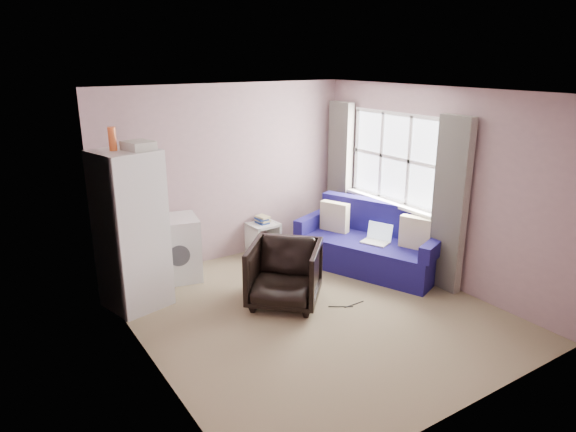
# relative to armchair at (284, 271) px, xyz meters

# --- Properties ---
(room) EXTENTS (3.84, 4.24, 2.54)m
(room) POSITION_rel_armchair_xyz_m (0.18, -0.35, 0.84)
(room) COLOR #827255
(room) RESTS_ON ground
(armchair) EXTENTS (1.11, 1.11, 0.83)m
(armchair) POSITION_rel_armchair_xyz_m (0.00, 0.00, 0.00)
(armchair) COLOR black
(armchair) RESTS_ON ground
(fridge) EXTENTS (0.78, 0.78, 2.12)m
(fridge) POSITION_rel_armchair_xyz_m (-1.49, 0.94, 0.53)
(fridge) COLOR silver
(fridge) RESTS_ON ground
(washing_machine) EXTENTS (0.71, 0.71, 0.84)m
(washing_machine) POSITION_rel_armchair_xyz_m (-0.81, 1.41, 0.02)
(washing_machine) COLOR silver
(washing_machine) RESTS_ON ground
(side_table) EXTENTS (0.44, 0.44, 0.58)m
(side_table) POSITION_rel_armchair_xyz_m (0.62, 1.58, -0.15)
(side_table) COLOR silver
(side_table) RESTS_ON ground
(sofa) EXTENTS (1.58, 2.18, 0.89)m
(sofa) POSITION_rel_armchair_xyz_m (1.63, 0.26, -0.09)
(sofa) COLOR navy
(sofa) RESTS_ON ground
(window_dressing) EXTENTS (0.17, 2.62, 2.18)m
(window_dressing) POSITION_rel_armchair_xyz_m (1.94, 0.34, 0.69)
(window_dressing) COLOR white
(window_dressing) RESTS_ON ground
(floor_cables) EXTENTS (0.45, 0.17, 0.01)m
(floor_cables) POSITION_rel_armchair_xyz_m (0.59, -0.48, -0.41)
(floor_cables) COLOR black
(floor_cables) RESTS_ON ground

